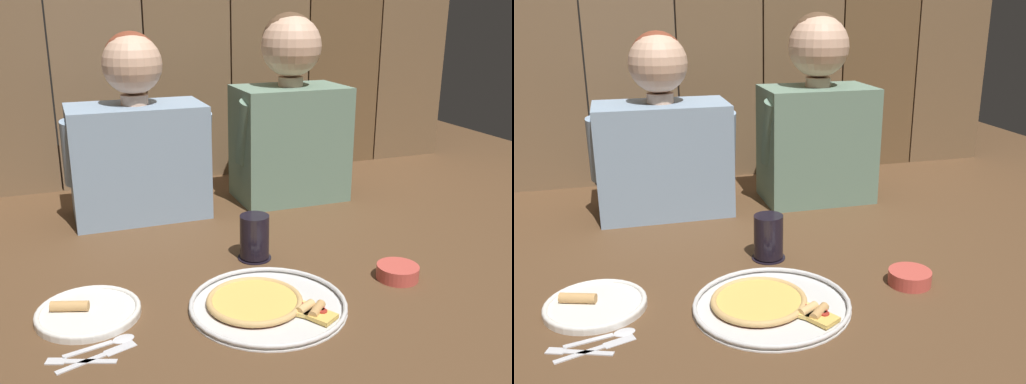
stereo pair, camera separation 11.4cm
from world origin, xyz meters
The scene contains 10 objects.
ground_plane centered at (0.00, 0.00, 0.00)m, with size 3.20×3.20×0.00m, color brown.
pizza_tray centered at (-0.10, -0.14, 0.01)m, with size 0.34×0.34×0.03m.
dinner_plate centered at (-0.46, -0.05, 0.01)m, with size 0.22×0.22×0.03m.
drinking_glass centered at (-0.03, 0.10, 0.06)m, with size 0.09×0.09×0.12m.
dipping_bowl centered at (0.25, -0.13, 0.02)m, with size 0.10×0.10×0.03m.
table_fork centered at (-0.49, -0.21, 0.00)m, with size 0.13×0.06×0.01m.
table_knife centered at (-0.45, -0.21, 0.00)m, with size 0.15×0.07×0.01m.
table_spoon centered at (-0.42, -0.17, 0.00)m, with size 0.14×0.05×0.01m.
diner_left centered at (-0.25, 0.53, 0.24)m, with size 0.44×0.23×0.55m.
diner_right centered at (0.25, 0.53, 0.28)m, with size 0.39×0.23×0.60m.
Camera 1 is at (-0.49, -1.16, 0.62)m, focal length 39.86 mm.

